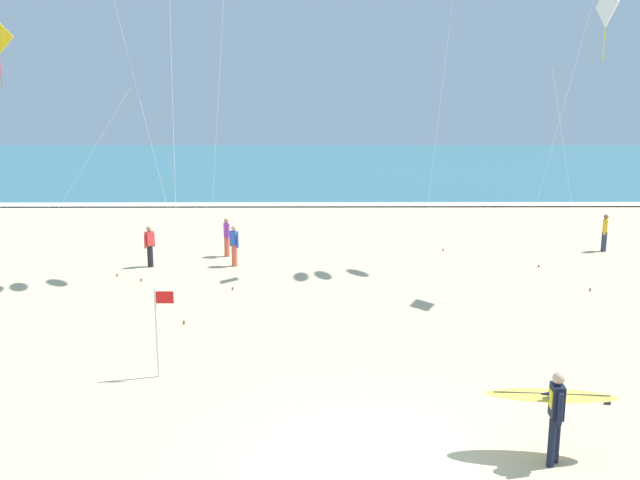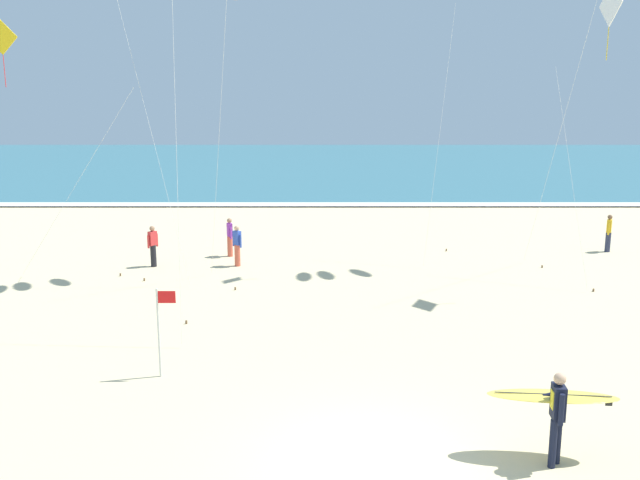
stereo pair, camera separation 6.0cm
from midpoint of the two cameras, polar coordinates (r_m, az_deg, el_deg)
ground_plane at (r=12.51m, az=4.32°, el=-18.19°), size 160.00×160.00×0.00m
ocean_water at (r=70.95m, az=0.40°, el=6.54°), size 160.00×60.00×0.08m
shoreline_foam at (r=41.44m, az=0.96°, el=3.04°), size 160.00×1.60×0.01m
surfer_lead at (r=12.76m, az=19.00°, el=-12.92°), size 2.34×1.04×1.71m
kite_diamond_ivory_close at (r=23.61m, az=22.84°, el=17.13°), size 0.50×4.16×9.82m
kite_diamond_golden_outer at (r=26.03m, az=-25.27°, el=14.48°), size 5.16×0.71×8.95m
bystander_yellow_top at (r=30.94m, az=22.86°, el=0.58°), size 0.31×0.45×1.59m
bystander_red_top at (r=26.63m, az=-14.25°, el=-0.51°), size 0.34×0.42×1.59m
bystander_blue_top at (r=26.13m, az=-7.32°, el=-0.47°), size 0.38×0.37×1.59m
bystander_purple_top at (r=27.82m, az=-7.95°, el=0.25°), size 0.28×0.48×1.59m
lifeguard_flag at (r=15.85m, az=-13.57°, el=-6.93°), size 0.45×0.05×2.10m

